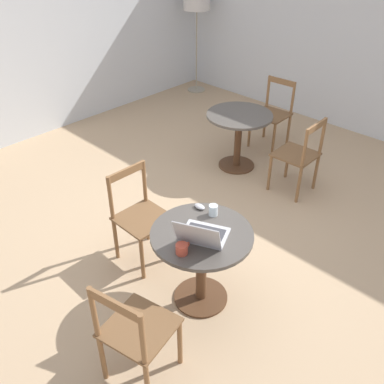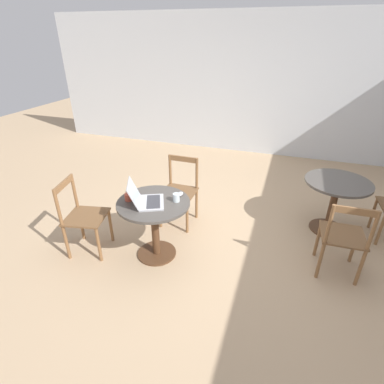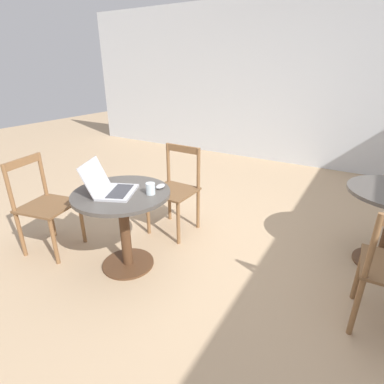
{
  "view_description": "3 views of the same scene",
  "coord_description": "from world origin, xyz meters",
  "px_view_note": "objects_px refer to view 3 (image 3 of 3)",
  "views": [
    {
      "loc": [
        -2.53,
        -2.25,
        2.76
      ],
      "look_at": [
        -0.31,
        -0.11,
        0.68
      ],
      "focal_mm": 40.0,
      "sensor_mm": 36.0,
      "label": 1
    },
    {
      "loc": [
        0.59,
        -3.07,
        2.29
      ],
      "look_at": [
        -0.44,
        0.0,
        0.57
      ],
      "focal_mm": 28.0,
      "sensor_mm": 36.0,
      "label": 2
    },
    {
      "loc": [
        0.94,
        -2.18,
        1.64
      ],
      "look_at": [
        -0.4,
        0.05,
        0.54
      ],
      "focal_mm": 28.0,
      "sensor_mm": 36.0,
      "label": 3
    }
  ],
  "objects_px": {
    "chair_near_back": "(175,190)",
    "laptop": "(110,187)",
    "cafe_table_near": "(123,212)",
    "chair_near_left": "(44,205)",
    "mouse": "(160,186)",
    "mug": "(93,183)",
    "drinking_glass": "(150,189)"
  },
  "relations": [
    {
      "from": "mouse",
      "to": "laptop",
      "type": "bearing_deg",
      "value": -134.1
    },
    {
      "from": "mouse",
      "to": "mug",
      "type": "relative_size",
      "value": 0.81
    },
    {
      "from": "cafe_table_near",
      "to": "drinking_glass",
      "type": "xyz_separation_m",
      "value": [
        0.23,
        0.09,
        0.22
      ]
    },
    {
      "from": "chair_near_left",
      "to": "laptop",
      "type": "relative_size",
      "value": 1.92
    },
    {
      "from": "mouse",
      "to": "chair_near_left",
      "type": "bearing_deg",
      "value": -158.76
    },
    {
      "from": "chair_near_back",
      "to": "cafe_table_near",
      "type": "bearing_deg",
      "value": -90.87
    },
    {
      "from": "laptop",
      "to": "drinking_glass",
      "type": "xyz_separation_m",
      "value": [
        0.29,
        0.15,
        -0.01
      ]
    },
    {
      "from": "cafe_table_near",
      "to": "chair_near_left",
      "type": "xyz_separation_m",
      "value": [
        -0.82,
        -0.17,
        -0.07
      ]
    },
    {
      "from": "mouse",
      "to": "mug",
      "type": "xyz_separation_m",
      "value": [
        -0.48,
        -0.28,
        0.02
      ]
    },
    {
      "from": "mug",
      "to": "drinking_glass",
      "type": "relative_size",
      "value": 1.35
    },
    {
      "from": "cafe_table_near",
      "to": "drinking_glass",
      "type": "bearing_deg",
      "value": 21.38
    },
    {
      "from": "chair_near_back",
      "to": "mug",
      "type": "bearing_deg",
      "value": -108.68
    },
    {
      "from": "cafe_table_near",
      "to": "chair_near_left",
      "type": "relative_size",
      "value": 0.88
    },
    {
      "from": "mouse",
      "to": "drinking_glass",
      "type": "relative_size",
      "value": 1.1
    },
    {
      "from": "chair_near_back",
      "to": "drinking_glass",
      "type": "distance_m",
      "value": 0.76
    },
    {
      "from": "mug",
      "to": "drinking_glass",
      "type": "distance_m",
      "value": 0.51
    },
    {
      "from": "chair_near_back",
      "to": "chair_near_left",
      "type": "bearing_deg",
      "value": -131.76
    },
    {
      "from": "mouse",
      "to": "cafe_table_near",
      "type": "bearing_deg",
      "value": -133.84
    },
    {
      "from": "chair_near_left",
      "to": "mouse",
      "type": "height_order",
      "value": "chair_near_left"
    },
    {
      "from": "chair_near_back",
      "to": "drinking_glass",
      "type": "bearing_deg",
      "value": -71.84
    },
    {
      "from": "chair_near_back",
      "to": "laptop",
      "type": "xyz_separation_m",
      "value": [
        -0.07,
        -0.81,
        0.3
      ]
    },
    {
      "from": "cafe_table_near",
      "to": "mouse",
      "type": "bearing_deg",
      "value": 46.16
    },
    {
      "from": "mug",
      "to": "laptop",
      "type": "bearing_deg",
      "value": -1.85
    },
    {
      "from": "cafe_table_near",
      "to": "drinking_glass",
      "type": "height_order",
      "value": "drinking_glass"
    },
    {
      "from": "cafe_table_near",
      "to": "laptop",
      "type": "bearing_deg",
      "value": -135.12
    },
    {
      "from": "mouse",
      "to": "mug",
      "type": "bearing_deg",
      "value": -149.84
    },
    {
      "from": "cafe_table_near",
      "to": "chair_near_back",
      "type": "xyz_separation_m",
      "value": [
        0.01,
        0.75,
        -0.07
      ]
    },
    {
      "from": "drinking_glass",
      "to": "laptop",
      "type": "bearing_deg",
      "value": -152.94
    },
    {
      "from": "mouse",
      "to": "drinking_glass",
      "type": "xyz_separation_m",
      "value": [
        0.01,
        -0.14,
        0.03
      ]
    },
    {
      "from": "chair_near_back",
      "to": "chair_near_left",
      "type": "relative_size",
      "value": 1.0
    },
    {
      "from": "drinking_glass",
      "to": "chair_near_back",
      "type": "bearing_deg",
      "value": 108.16
    },
    {
      "from": "chair_near_back",
      "to": "chair_near_left",
      "type": "height_order",
      "value": "same"
    }
  ]
}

